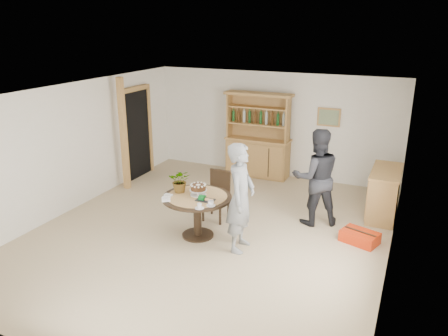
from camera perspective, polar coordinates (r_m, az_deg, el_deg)
ground at (r=7.96m, az=-1.74°, el=-8.34°), size 7.00×7.00×0.00m
room_shell at (r=7.35m, az=-1.82°, el=3.88°), size 6.04×7.04×2.52m
doorway at (r=10.64m, az=-11.36°, el=4.63°), size 0.13×1.10×2.18m
pine_post at (r=9.84m, az=-12.98°, el=4.27°), size 0.12×0.12×2.50m
hutch at (r=10.61m, az=4.45°, el=2.58°), size 1.62×0.54×2.04m
sideboard at (r=8.94m, az=20.19°, el=-3.11°), size 0.54×1.26×0.94m
dining_table at (r=7.58m, az=-3.52°, el=-4.74°), size 1.20×1.20×0.76m
dining_chair at (r=8.30m, az=-0.83°, el=-3.13°), size 0.43×0.43×0.95m
birthday_cake at (r=7.52m, az=-3.38°, el=-2.66°), size 0.30×0.30×0.20m
flower_vase at (r=7.65m, az=-5.72°, el=-1.65°), size 0.47×0.44×0.42m
gift_tray at (r=7.32m, az=-2.51°, el=-4.07°), size 0.30×0.20×0.08m
coffee_cup_a at (r=7.11m, az=-1.74°, el=-4.65°), size 0.15×0.15×0.09m
coffee_cup_b at (r=7.02m, az=-3.23°, el=-5.02°), size 0.15×0.15×0.08m
napkins at (r=7.46m, az=-7.46°, el=-3.86°), size 0.24×0.33×0.03m
teen_boy at (r=7.05m, az=2.20°, el=-3.89°), size 0.48×0.69×1.82m
adult_person at (r=8.14m, az=11.93°, el=-1.18°), size 1.10×1.02×1.82m
red_suitcase at (r=7.91m, az=17.31°, el=-8.60°), size 0.69×0.57×0.21m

